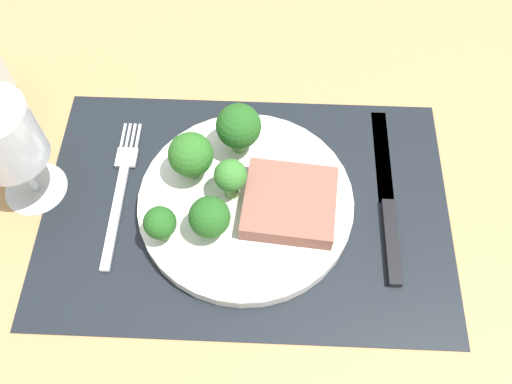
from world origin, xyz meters
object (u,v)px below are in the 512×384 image
plate (246,203)px  knife (388,206)px  steak (290,203)px  wine_glass (4,140)px  fork (120,190)px

plate → knife: (15.83, 0.53, -0.50)cm
plate → knife: bearing=1.9°
plate → knife: plate is taller
steak → wine_glass: 29.67cm
plate → knife: size_ratio=1.03×
knife → plate: bearing=-178.4°
steak → knife: (11.07, 1.43, -2.40)cm
steak → knife: bearing=7.4°
fork → knife: 30.19cm
knife → wine_glass: size_ratio=1.64×
steak → knife: steak is taller
knife → fork: bearing=177.9°
plate → wine_glass: 25.57cm
steak → fork: steak is taller
fork → knife: (30.18, -0.89, 0.05)cm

